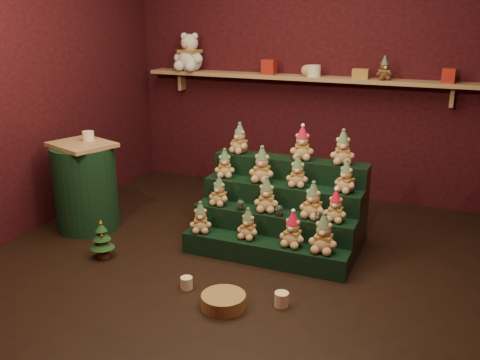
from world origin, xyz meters
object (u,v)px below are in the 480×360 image
at_px(mini_christmas_tree, 102,239).
at_px(brown_bear, 384,69).
at_px(snow_globe_a, 241,205).
at_px(snow_globe_b, 279,211).
at_px(snow_globe_c, 318,217).
at_px(side_table, 86,186).
at_px(white_bear, 190,47).
at_px(wicker_basket, 223,301).
at_px(mug_right, 282,299).
at_px(riser_tier_front, 264,252).
at_px(mug_left, 187,283).

relative_size(mini_christmas_tree, brown_bear, 1.53).
distance_m(mini_christmas_tree, brown_bear, 3.15).
relative_size(snow_globe_a, snow_globe_b, 1.00).
bearing_deg(mini_christmas_tree, snow_globe_a, 31.57).
distance_m(snow_globe_a, snow_globe_c, 0.67).
relative_size(side_table, mini_christmas_tree, 2.44).
relative_size(side_table, white_bear, 1.56).
bearing_deg(wicker_basket, mug_right, 26.21).
xyz_separation_m(riser_tier_front, snow_globe_a, (-0.27, 0.16, 0.32)).
bearing_deg(riser_tier_front, mini_christmas_tree, -160.42).
xyz_separation_m(side_table, brown_bear, (2.39, 1.71, 1.02)).
bearing_deg(riser_tier_front, mug_left, -120.03).
xyz_separation_m(snow_globe_b, side_table, (-1.87, -0.12, 0.00)).
relative_size(snow_globe_c, white_bear, 0.16).
bearing_deg(riser_tier_front, brown_bear, 71.12).
relative_size(snow_globe_b, white_bear, 0.17).
bearing_deg(snow_globe_c, brown_bear, 82.95).
relative_size(snow_globe_a, wicker_basket, 0.30).
height_order(snow_globe_c, white_bear, white_bear).
relative_size(mug_right, wicker_basket, 0.32).
bearing_deg(mini_christmas_tree, snow_globe_c, 20.11).
bearing_deg(snow_globe_b, riser_tier_front, -114.89).
height_order(snow_globe_c, brown_bear, brown_bear).
xyz_separation_m(snow_globe_b, brown_bear, (0.52, 1.59, 1.02)).
height_order(mug_left, white_bear, white_bear).
height_order(snow_globe_c, mug_right, snow_globe_c).
xyz_separation_m(snow_globe_c, white_bear, (-1.98, 1.59, 1.18)).
bearing_deg(wicker_basket, snow_globe_b, 85.12).
bearing_deg(snow_globe_b, mug_right, -69.30).
bearing_deg(side_table, snow_globe_c, 22.35).
bearing_deg(side_table, mug_right, 2.80).
height_order(snow_globe_a, snow_globe_c, snow_globe_a).
xyz_separation_m(snow_globe_a, mug_right, (0.63, -0.76, -0.36)).
bearing_deg(snow_globe_b, side_table, -176.31).
bearing_deg(side_table, brown_bear, 54.70).
distance_m(riser_tier_front, brown_bear, 2.28).
bearing_deg(snow_globe_a, brown_bear, 61.26).
relative_size(white_bear, brown_bear, 2.39).
bearing_deg(mug_right, white_bear, 129.55).
relative_size(mini_christmas_tree, white_bear, 0.64).
xyz_separation_m(mug_left, brown_bear, (0.97, 2.39, 1.39)).
distance_m(mini_christmas_tree, mug_left, 0.92).
relative_size(snow_globe_c, mug_right, 0.86).
xyz_separation_m(snow_globe_b, mini_christmas_tree, (-1.34, -0.61, -0.24)).
distance_m(side_table, mug_left, 1.62).
bearing_deg(brown_bear, snow_globe_c, -124.62).
distance_m(mug_left, white_bear, 3.09).
xyz_separation_m(riser_tier_front, mug_left, (-0.37, -0.64, -0.04)).
xyz_separation_m(riser_tier_front, snow_globe_c, (0.40, 0.16, 0.31)).
relative_size(riser_tier_front, snow_globe_b, 15.20).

